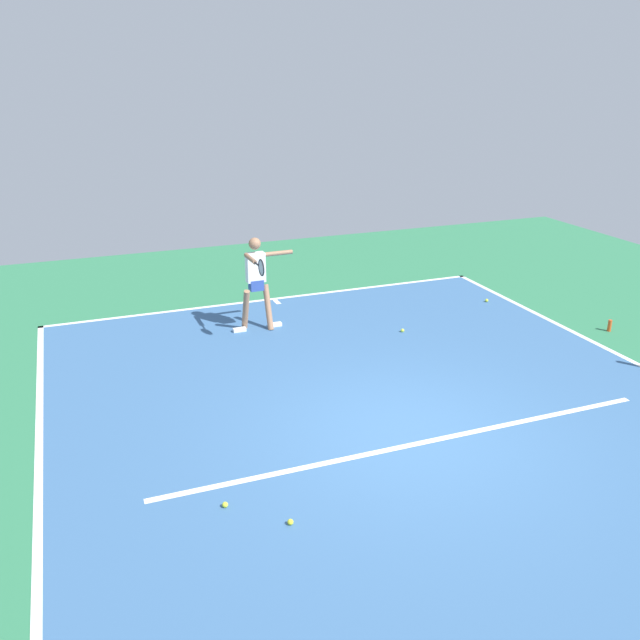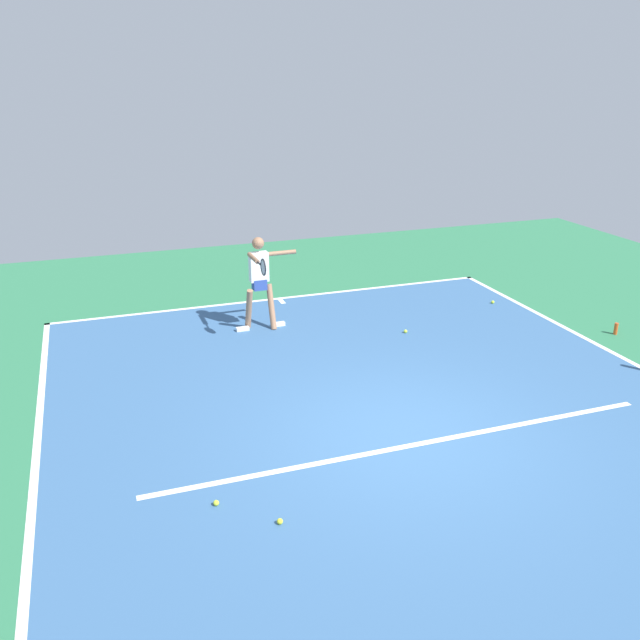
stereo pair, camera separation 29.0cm
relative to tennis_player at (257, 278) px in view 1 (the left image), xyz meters
name	(u,v)px [view 1 (the left image)]	position (x,y,z in m)	size (l,w,h in m)	color
ground_plane	(407,433)	(-0.80, 4.40, -1.01)	(21.83, 21.83, 0.00)	#2D754C
court_surface	(407,433)	(-0.80, 4.40, -1.01)	(9.35, 12.11, 0.00)	#38608E
court_line_baseline_near	(274,299)	(-0.80, -1.60, -1.01)	(9.35, 0.10, 0.01)	white
court_line_sideline_right	(38,508)	(3.82, 4.40, -1.01)	(0.10, 12.11, 0.01)	white
court_line_service	(418,443)	(-0.80, 4.70, -1.01)	(7.01, 0.10, 0.01)	white
court_line_centre_mark	(277,302)	(-0.80, -1.40, -1.01)	(0.10, 0.30, 0.01)	white
tennis_player	(257,278)	(0.00, 0.00, 0.00)	(1.18, 1.24, 1.77)	#9E7051
tennis_ball_near_player	(225,505)	(1.87, 5.13, -0.98)	(0.07, 0.07, 0.07)	#CCE033
tennis_ball_by_sideline	(290,522)	(1.29, 5.68, -0.98)	(0.07, 0.07, 0.07)	yellow
tennis_ball_centre_court	(402,330)	(-2.46, 1.08, -0.98)	(0.07, 0.07, 0.07)	#C6E53D
tennis_ball_near_service_line	(487,300)	(-4.92, 0.18, -0.98)	(0.07, 0.07, 0.07)	#CCE033
water_bottle	(610,326)	(-6.08, 2.42, -0.90)	(0.07, 0.07, 0.22)	#D84C1E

